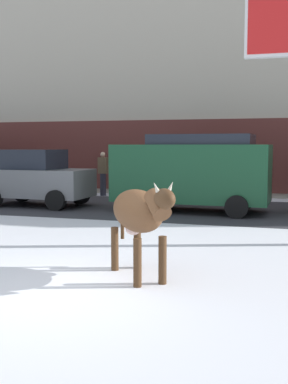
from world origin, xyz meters
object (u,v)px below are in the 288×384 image
object	(u,v)px
cow_brown	(139,213)
car_darkgreen_van	(192,171)
car_grey_hatchback	(37,178)
pedestrian_near_billboard	(103,174)

from	to	relation	value
cow_brown	car_darkgreen_van	world-z (taller)	car_darkgreen_van
car_grey_hatchback	pedestrian_near_billboard	xyz separation A→B (m)	(0.92, 3.60, -0.05)
car_grey_hatchback	car_darkgreen_van	xyz separation A→B (m)	(5.18, 0.14, 0.32)
pedestrian_near_billboard	car_grey_hatchback	bearing A→B (deg)	-104.30
car_darkgreen_van	car_grey_hatchback	bearing A→B (deg)	-178.43
cow_brown	car_grey_hatchback	size ratio (longest dim) A/B	0.49
car_darkgreen_van	pedestrian_near_billboard	bearing A→B (deg)	140.90
cow_brown	pedestrian_near_billboard	size ratio (longest dim) A/B	1.00
car_grey_hatchback	pedestrian_near_billboard	distance (m)	3.72
car_grey_hatchback	pedestrian_near_billboard	bearing A→B (deg)	75.70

